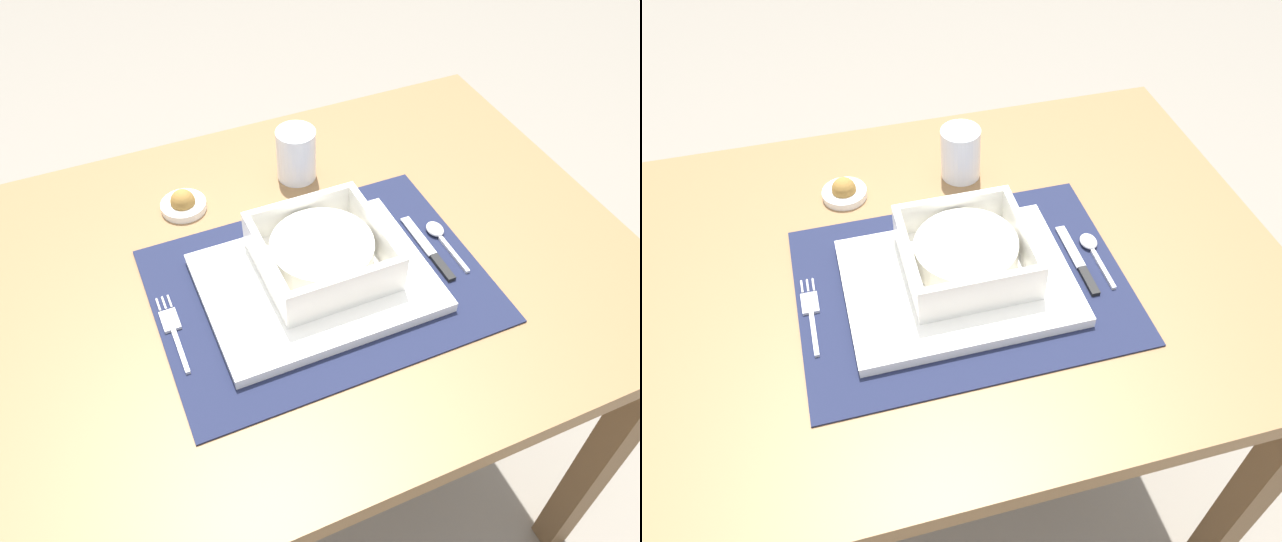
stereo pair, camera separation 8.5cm
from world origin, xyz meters
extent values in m
plane|color=gray|center=(0.00, 0.00, 0.00)|extent=(6.00, 6.00, 0.00)
cube|color=brown|center=(0.00, 0.00, 0.71)|extent=(0.98, 0.71, 0.03)
cube|color=brown|center=(0.44, -0.30, 0.35)|extent=(0.05, 0.05, 0.69)
cube|color=brown|center=(-0.44, 0.30, 0.35)|extent=(0.05, 0.05, 0.69)
cube|color=brown|center=(0.44, 0.30, 0.35)|extent=(0.05, 0.05, 0.69)
cube|color=#191E38|center=(0.02, -0.05, 0.73)|extent=(0.45, 0.33, 0.00)
cube|color=white|center=(0.02, -0.05, 0.73)|extent=(0.30, 0.23, 0.02)
cube|color=white|center=(0.03, -0.03, 0.75)|extent=(0.17, 0.17, 0.01)
cube|color=white|center=(-0.05, -0.03, 0.78)|extent=(0.01, 0.17, 0.05)
cube|color=white|center=(0.11, -0.03, 0.78)|extent=(0.01, 0.17, 0.05)
cube|color=white|center=(0.03, -0.11, 0.78)|extent=(0.15, 0.01, 0.05)
cube|color=white|center=(0.03, 0.05, 0.78)|extent=(0.15, 0.01, 0.05)
cylinder|color=silver|center=(0.03, -0.03, 0.77)|extent=(0.14, 0.14, 0.03)
cube|color=silver|center=(-0.18, -0.09, 0.73)|extent=(0.01, 0.07, 0.00)
cube|color=silver|center=(-0.18, -0.03, 0.73)|extent=(0.02, 0.04, 0.00)
cylinder|color=silver|center=(-0.19, 0.00, 0.73)|extent=(0.00, 0.02, 0.00)
cylinder|color=silver|center=(-0.18, 0.00, 0.73)|extent=(0.00, 0.02, 0.00)
cylinder|color=silver|center=(-0.18, 0.00, 0.73)|extent=(0.00, 0.02, 0.00)
cube|color=silver|center=(0.22, -0.08, 0.73)|extent=(0.01, 0.08, 0.00)
ellipsoid|color=silver|center=(0.22, -0.02, 0.73)|extent=(0.02, 0.03, 0.01)
cube|color=black|center=(0.19, -0.09, 0.73)|extent=(0.01, 0.05, 0.01)
cube|color=silver|center=(0.19, -0.02, 0.73)|extent=(0.01, 0.08, 0.00)
cylinder|color=white|center=(0.08, 0.19, 0.77)|extent=(0.06, 0.06, 0.09)
cylinder|color=#338C3F|center=(0.08, 0.19, 0.75)|extent=(0.05, 0.05, 0.04)
cylinder|color=white|center=(-0.11, 0.18, 0.73)|extent=(0.07, 0.07, 0.01)
sphere|color=olive|center=(-0.11, 0.18, 0.74)|extent=(0.04, 0.04, 0.04)
camera|label=1|loc=(-0.21, -0.58, 1.38)|focal=35.88mm
camera|label=2|loc=(-0.13, -0.61, 1.38)|focal=35.88mm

